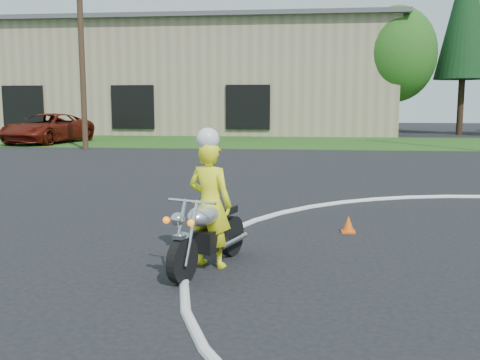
# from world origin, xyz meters

# --- Properties ---
(grass_strip) EXTENTS (120.00, 10.00, 0.02)m
(grass_strip) POSITION_xyz_m (0.00, 27.00, 0.01)
(grass_strip) COLOR #1E4714
(grass_strip) RESTS_ON ground
(primary_motorcycle) EXTENTS (0.95, 1.92, 1.05)m
(primary_motorcycle) POSITION_xyz_m (-5.73, 2.73, 0.51)
(primary_motorcycle) COLOR black
(primary_motorcycle) RESTS_ON ground
(rider_primary_grp) EXTENTS (0.75, 0.61, 1.95)m
(rider_primary_grp) POSITION_xyz_m (-5.72, 2.86, 0.94)
(rider_primary_grp) COLOR #FFFE1A
(rider_primary_grp) RESTS_ON ground
(pickup_grp) EXTENTS (3.77, 6.45, 1.69)m
(pickup_grp) POSITION_xyz_m (-18.78, 24.78, 0.84)
(pickup_grp) COLOR #571209
(pickup_grp) RESTS_ON ground
(warehouse) EXTENTS (41.00, 17.00, 8.30)m
(warehouse) POSITION_xyz_m (-18.00, 39.99, 4.16)
(warehouse) COLOR tan
(warehouse) RESTS_ON ground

